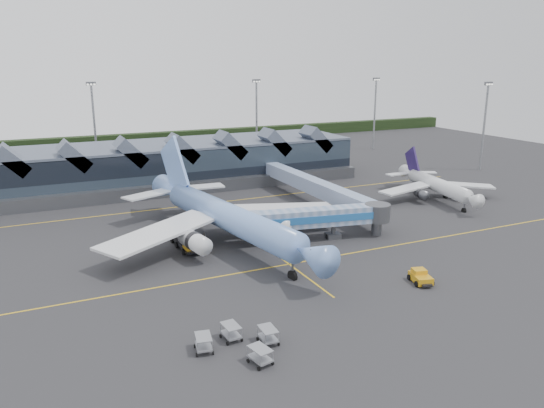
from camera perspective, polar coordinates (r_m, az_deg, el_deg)
name	(u,v)px	position (r m, az deg, el deg)	size (l,w,h in m)	color
ground	(265,247)	(81.21, -0.72, -4.61)	(260.00, 260.00, 0.00)	#272729
taxi_stripes	(241,229)	(89.93, -3.36, -2.65)	(120.00, 60.00, 0.01)	yellow
tree_line_far	(129,140)	(184.14, -15.14, 6.67)	(260.00, 4.00, 4.00)	black
terminal	(158,165)	(122.04, -12.20, 4.14)	(90.00, 22.25, 12.52)	black
light_masts	(239,119)	(143.25, -3.53, 9.11)	(132.40, 42.56, 22.45)	gray
main_airliner	(224,215)	(81.92, -5.17, -1.20)	(40.70, 47.34, 15.25)	#76A2F0
regional_jet	(436,184)	(113.45, 17.19, 2.03)	(25.15, 27.81, 9.58)	silver
jet_bridge	(327,217)	(84.07, 5.98, -1.43)	(23.91, 7.56, 5.25)	#6C8BB4
fuel_truck	(185,236)	(81.51, -9.36, -3.39)	(2.97, 9.70, 3.24)	black
pushback_tug	(421,277)	(70.88, 15.69, -7.58)	(3.06, 4.07, 1.65)	orange
baggage_carts	(241,341)	(53.73, -3.39, -14.46)	(8.17, 7.86, 1.64)	#96989E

